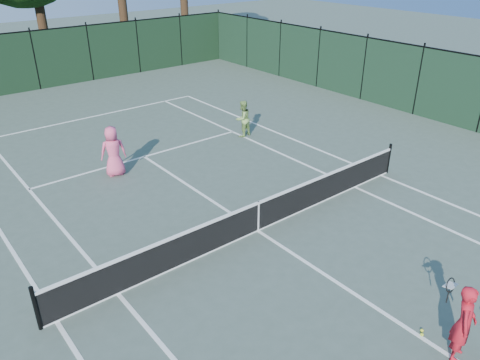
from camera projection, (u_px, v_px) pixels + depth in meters
ground at (258, 231)px, 12.71m from camera, size 90.00×90.00×0.00m
sideline_doubles_left at (57, 321)px, 9.64m from camera, size 0.10×23.77×0.01m
sideline_doubles_right at (381, 175)px, 15.78m from camera, size 0.10×23.77×0.01m
sideline_singles_left at (118, 294)px, 10.41m from camera, size 0.10×23.77×0.01m
sideline_singles_right at (355, 187)px, 15.01m from camera, size 0.10×23.77×0.01m
baseline_far at (85, 118)px, 20.99m from camera, size 10.97×0.10×0.01m
service_line_far at (144, 157)px, 17.17m from camera, size 8.23×0.10×0.01m
center_service_line at (258, 231)px, 12.71m from camera, size 0.10×12.80×0.01m
tennis_net at (258, 216)px, 12.50m from camera, size 11.69×0.09×1.06m
fence_far at (35, 61)px, 24.58m from camera, size 24.00×0.05×3.00m
coach at (464, 323)px, 8.49m from camera, size 0.77×0.85×1.61m
player_pink at (113, 151)px, 15.44m from camera, size 0.95×0.75×1.72m
player_green at (243, 119)px, 18.72m from camera, size 0.79×0.65×1.47m
loose_ball_near_cart at (422, 330)px, 9.38m from camera, size 0.07×0.07×0.07m
loose_ball_midcourt at (422, 334)px, 9.28m from camera, size 0.07×0.07×0.07m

